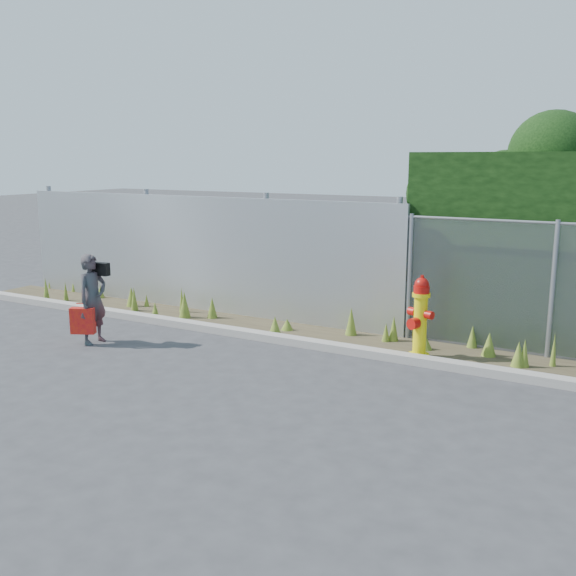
# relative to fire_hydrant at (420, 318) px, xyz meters

# --- Properties ---
(ground) EXTENTS (80.00, 80.00, 0.00)m
(ground) POSITION_rel_fire_hydrant_xyz_m (-1.53, -2.09, -0.60)
(ground) COLOR #353537
(ground) RESTS_ON ground
(curb) EXTENTS (16.00, 0.22, 0.12)m
(curb) POSITION_rel_fire_hydrant_xyz_m (-1.53, -0.29, -0.54)
(curb) COLOR gray
(curb) RESTS_ON ground
(weed_strip) EXTENTS (16.00, 1.29, 0.50)m
(weed_strip) POSITION_rel_fire_hydrant_xyz_m (-1.27, 0.35, -0.48)
(weed_strip) COLOR #3F3624
(weed_strip) RESTS_ON ground
(corrugated_fence) EXTENTS (8.50, 0.21, 2.30)m
(corrugated_fence) POSITION_rel_fire_hydrant_xyz_m (-4.78, 0.91, 0.50)
(corrugated_fence) COLOR #B1B5B8
(corrugated_fence) RESTS_ON ground
(fire_hydrant) EXTENTS (0.42, 0.37, 1.24)m
(fire_hydrant) POSITION_rel_fire_hydrant_xyz_m (0.00, 0.00, 0.00)
(fire_hydrant) COLOR yellow
(fire_hydrant) RESTS_ON ground
(woman) EXTENTS (0.37, 0.54, 1.44)m
(woman) POSITION_rel_fire_hydrant_xyz_m (-4.79, -1.74, 0.12)
(woman) COLOR #0D5557
(woman) RESTS_ON ground
(red_tote_bag) EXTENTS (0.38, 0.14, 0.49)m
(red_tote_bag) POSITION_rel_fire_hydrant_xyz_m (-4.85, -1.92, -0.21)
(red_tote_bag) COLOR #B20A19
(black_shoulder_bag) EXTENTS (0.27, 0.11, 0.20)m
(black_shoulder_bag) POSITION_rel_fire_hydrant_xyz_m (-4.71, -1.61, 0.58)
(black_shoulder_bag) COLOR black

